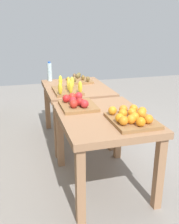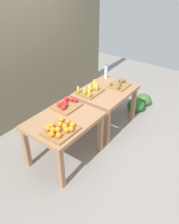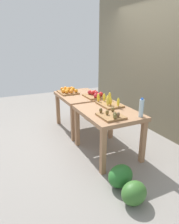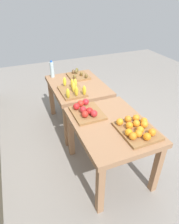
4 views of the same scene
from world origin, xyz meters
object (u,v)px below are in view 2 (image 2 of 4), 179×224
at_px(banana_crate, 90,91).
at_px(kiwi_bin, 119,85).
at_px(display_table_left, 64,125).
at_px(apple_bin, 67,104).
at_px(watermelon_pile, 139,103).
at_px(display_table_right, 106,95).
at_px(orange_bin, 61,129).
at_px(water_bottle, 106,72).

distance_m(banana_crate, kiwi_bin, 0.57).
bearing_deg(display_table_left, apple_bin, 32.61).
bearing_deg(watermelon_pile, apple_bin, 165.39).
relative_size(apple_bin, kiwi_bin, 1.13).
bearing_deg(display_table_right, display_table_left, 180.00).
distance_m(display_table_left, apple_bin, 0.37).
height_order(orange_bin, watermelon_pile, orange_bin).
bearing_deg(watermelon_pile, display_table_right, 163.56).
bearing_deg(display_table_left, kiwi_bin, -4.44).
height_order(display_table_right, water_bottle, water_bottle).
bearing_deg(kiwi_bin, apple_bin, 164.97).
bearing_deg(display_table_left, display_table_right, 0.00).
bearing_deg(watermelon_pile, water_bottle, 131.54).
bearing_deg(kiwi_bin, water_bottle, 66.83).
distance_m(display_table_left, water_bottle, 1.59).
xyz_separation_m(display_table_left, display_table_right, (1.12, 0.00, 0.00)).
relative_size(display_table_right, kiwi_bin, 2.79).
distance_m(kiwi_bin, water_bottle, 0.44).
relative_size(display_table_left, kiwi_bin, 2.79).
height_order(display_table_left, apple_bin, apple_bin).
height_order(apple_bin, water_bottle, water_bottle).
relative_size(display_table_right, banana_crate, 2.31).
bearing_deg(banana_crate, watermelon_pile, -20.30).
bearing_deg(banana_crate, display_table_right, -32.74).
distance_m(kiwi_bin, watermelon_pile, 0.92).
bearing_deg(water_bottle, kiwi_bin, -113.17).
distance_m(display_table_right, apple_bin, 0.86).
relative_size(banana_crate, water_bottle, 1.63).
distance_m(apple_bin, water_bottle, 1.26).
distance_m(apple_bin, banana_crate, 0.58).
distance_m(apple_bin, watermelon_pile, 1.91).
height_order(banana_crate, water_bottle, water_bottle).
distance_m(display_table_right, water_bottle, 0.56).
xyz_separation_m(water_bottle, watermelon_pile, (0.49, -0.55, -0.73)).
height_order(apple_bin, watermelon_pile, apple_bin).
bearing_deg(display_table_left, water_bottle, 10.45).
bearing_deg(banana_crate, kiwi_bin, -27.88).
height_order(orange_bin, kiwi_bin, orange_bin).
bearing_deg(water_bottle, banana_crate, -169.63).
distance_m(orange_bin, kiwi_bin, 1.61).
relative_size(apple_bin, watermelon_pile, 0.62).
height_order(display_table_right, orange_bin, orange_bin).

